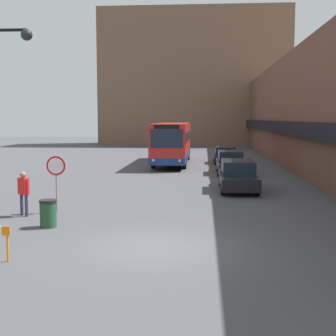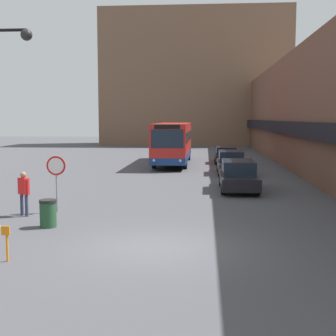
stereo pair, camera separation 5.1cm
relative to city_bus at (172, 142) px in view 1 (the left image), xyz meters
The scene contains 11 objects.
ground_plane 24.89m from the city_bus, 87.37° to the right, with size 160.00×160.00×0.00m, color #47474C.
building_row_right 11.40m from the city_bus, ahead, with size 5.50×60.00×8.51m.
building_backdrop_far 29.88m from the city_bus, 87.75° to the left, with size 26.00×8.00×18.53m.
city_bus is the anchor object (origin of this frame).
parked_car_front 14.41m from the city_bus, 72.44° to the right, with size 1.88×4.87×1.54m.
parked_car_middle 7.87m from the city_bus, 56.25° to the right, with size 1.81×4.83×1.54m.
parked_car_back 4.59m from the city_bus, 12.94° to the left, with size 1.86×4.43×1.35m.
stop_sign 20.36m from the city_bus, 99.12° to the right, with size 0.76×0.08×2.24m.
street_lamp 24.05m from the city_bus, 99.18° to the right, with size 1.46×0.36×6.57m.
pedestrian 21.31m from the city_bus, 101.54° to the right, with size 0.50×0.42×1.70m.
trash_bin 22.80m from the city_bus, 96.89° to the right, with size 0.59×0.59×0.95m.
Camera 1 is at (1.42, -13.15, 3.71)m, focal length 50.00 mm.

